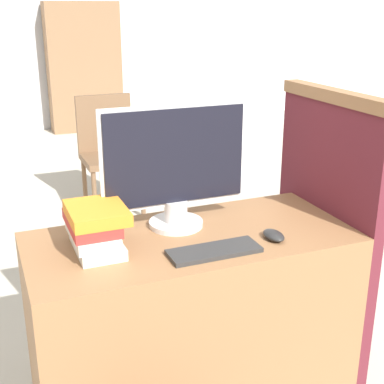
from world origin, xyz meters
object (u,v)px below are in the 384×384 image
at_px(far_chair, 109,147).
at_px(mouse, 274,235).
at_px(keyboard, 214,251).
at_px(book_stack, 95,227).
at_px(monitor, 175,166).

bearing_deg(far_chair, mouse, -85.29).
xyz_separation_m(keyboard, book_stack, (-0.37, 0.19, 0.07)).
bearing_deg(book_stack, far_chair, 75.59).
relative_size(keyboard, book_stack, 1.13).
xyz_separation_m(monitor, far_chair, (0.27, 2.27, -0.50)).
xyz_separation_m(mouse, book_stack, (-0.62, 0.16, 0.07)).
bearing_deg(keyboard, far_chair, 84.73).
distance_m(book_stack, far_chair, 2.46).
bearing_deg(keyboard, book_stack, 153.05).
relative_size(monitor, keyboard, 1.76).
xyz_separation_m(mouse, far_chair, (-0.01, 2.52, -0.27)).
bearing_deg(far_chair, monitor, -92.47).
distance_m(mouse, far_chair, 2.54).
distance_m(mouse, book_stack, 0.65).
bearing_deg(keyboard, monitor, 97.65).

